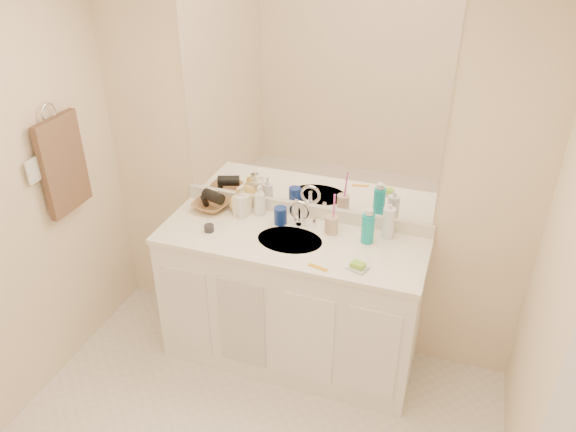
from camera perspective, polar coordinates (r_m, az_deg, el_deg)
The scene contains 26 objects.
wall_back at distance 3.22m, azimuth 1.90°, elevation 5.07°, with size 2.60×0.02×2.40m, color #FBE5C4.
wall_right at distance 2.07m, azimuth 27.06°, elevation -15.41°, with size 0.02×2.60×2.40m, color #FBE5C4.
vanity_cabinet at distance 3.41m, azimuth 0.28°, elevation -8.69°, with size 1.50×0.55×0.85m, color white.
countertop at distance 3.16m, azimuth 0.30°, elevation -2.47°, with size 1.52×0.57×0.03m, color white.
backsplash at distance 3.34m, azimuth 1.74°, elevation 0.61°, with size 1.52×0.03×0.08m, color white.
sink_basin at distance 3.14m, azimuth 0.18°, elevation -2.61°, with size 0.37×0.37×0.02m, color beige.
faucet at distance 3.25m, azimuth 1.21°, elevation 0.02°, with size 0.02×0.02×0.11m, color silver.
mirror at distance 3.08m, azimuth 1.98°, elevation 11.09°, with size 1.48×0.01×1.20m, color white.
blue_mug at distance 3.26m, azimuth -0.77°, elevation 0.03°, with size 0.08×0.08×0.10m, color navy.
tan_cup at distance 3.18m, azimuth 4.43°, elevation -0.89°, with size 0.08×0.08×0.10m, color #C8A88D.
toothbrush at distance 3.13m, azimuth 4.68°, elevation 0.62°, with size 0.01×0.01×0.21m, color #FF43BD.
mouthwash_bottle at distance 3.10m, azimuth 8.11°, elevation -1.27°, with size 0.07×0.07×0.17m, color #0EA6AF.
clear_pump_bottle at distance 3.16m, azimuth 10.16°, elevation -0.69°, with size 0.07×0.07×0.18m, color white.
soap_dish at distance 2.92m, azimuth 7.09°, elevation -5.25°, with size 0.10×0.08×0.01m, color silver.
green_soap at distance 2.91m, azimuth 7.11°, elevation -4.95°, with size 0.07×0.05×0.02m, color #85C931.
orange_comb at distance 2.91m, azimuth 3.07°, elevation -5.24°, with size 0.11×0.02×0.00m, color orange.
dark_jar at distance 3.23m, azimuth -8.02°, elevation -1.23°, with size 0.06×0.06×0.04m, color #28282D.
extra_white_bottle at distance 3.31m, azimuth -4.80°, elevation 0.84°, with size 0.04×0.04×0.14m, color white.
soap_bottle_white at distance 3.34m, azimuth -2.88°, elevation 1.63°, with size 0.07×0.07×0.19m, color white.
soap_bottle_cream at distance 3.34m, azimuth -4.70°, elevation 1.62°, with size 0.09×0.09×0.19m, color #F1EAC5.
soap_bottle_yellow at distance 3.38m, azimuth -4.97°, elevation 1.66°, with size 0.12×0.12×0.16m, color #FCCF62.
wicker_basket at distance 3.45m, azimuth -7.82°, elevation 1.09°, with size 0.21×0.21×0.05m, color brown.
hair_dryer at distance 3.41m, azimuth -7.59°, elevation 1.98°, with size 0.07×0.07×0.14m, color black.
towel_ring at distance 3.27m, azimuth -23.14°, elevation 9.62°, with size 0.11×0.11×0.01m, color silver.
hand_towel at distance 3.36m, azimuth -21.86°, elevation 4.85°, with size 0.04×0.32×0.55m, color #433024.
switch_plate at distance 3.22m, azimuth -24.50°, elevation 4.18°, with size 0.01×0.09×0.13m, color silver.
Camera 1 is at (0.85, -1.49, 2.57)m, focal length 35.00 mm.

